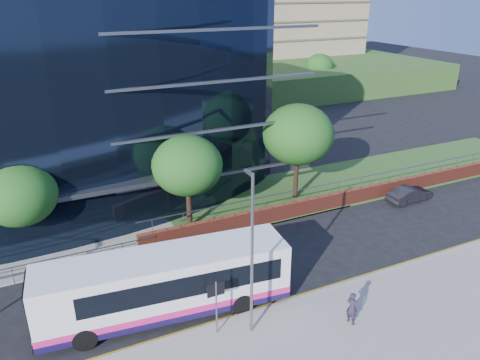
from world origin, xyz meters
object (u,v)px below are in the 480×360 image
parked_car (409,194)px  tree_dist_e (229,74)px  tree_dist_f (319,66)px  street_sign (216,297)px  tree_far_c (187,166)px  streetlight_east (252,252)px  tree_far_b (19,195)px  pedestrian (352,308)px  city_bus (168,283)px  tree_far_d (298,134)px

parked_car → tree_dist_e: bearing=-4.2°
tree_dist_f → street_sign: bearing=-129.2°
tree_far_c → tree_dist_e: bearing=61.3°
street_sign → tree_dist_e: 45.99m
tree_dist_f → streetlight_east: 55.74m
tree_far_b → tree_dist_f: (43.00, 32.50, 0.00)m
tree_far_c → tree_dist_e: same height
tree_far_b → pedestrian: 19.27m
streetlight_east → city_bus: streetlight_east is taller
tree_far_b → city_bus: (5.98, -8.56, -2.45)m
street_sign → pedestrian: 6.58m
tree_dist_f → parked_car: tree_dist_f is taller
street_sign → tree_far_d: 16.61m
tree_far_c → city_bus: size_ratio=0.52×
tree_far_d → streetlight_east: bearing=-129.4°
tree_far_b → tree_dist_e: 40.74m
tree_dist_f → city_bus: bearing=-132.0°
tree_far_b → tree_dist_e: bearing=48.5°
street_sign → tree_dist_e: (19.50, 41.59, 2.39)m
street_sign → pedestrian: size_ratio=1.64×
tree_far_d → pedestrian: tree_far_d is taller
tree_far_b → pedestrian: size_ratio=3.55×
city_bus → parked_car: city_bus is taller
tree_far_c → tree_dist_f: size_ratio=1.08×
street_sign → city_bus: 2.97m
tree_far_c → city_bus: (-4.02, -8.06, -2.77)m
tree_dist_e → pedestrian: size_ratio=3.82×
tree_far_d → pedestrian: size_ratio=4.37×
tree_far_c → pedestrian: bearing=-74.3°
city_bus → parked_car: size_ratio=3.37×
tree_dist_f → city_bus: (-37.02, -41.06, -2.45)m
street_sign → tree_dist_f: bearing=50.8°
pedestrian → streetlight_east: bearing=58.3°
tree_far_b → tree_far_c: tree_far_c is taller
street_sign → pedestrian: bearing=-19.7°
tree_far_c → tree_dist_f: 46.67m
tree_dist_f → streetlight_east: streetlight_east is taller
tree_far_c → tree_dist_e: (17.00, 31.00, 0.00)m
parked_car → pedestrian: (-12.97, -9.54, 0.39)m
tree_far_b → city_bus: 10.73m
tree_dist_f → parked_car: bearing=-114.4°
city_bus → pedestrian: (7.62, -4.71, -0.76)m
tree_far_c → streetlight_east: 11.22m
tree_dist_f → pedestrian: bearing=-122.7°
tree_far_c → parked_car: size_ratio=1.76×
tree_far_b → tree_dist_f: 53.90m
street_sign → streetlight_east: size_ratio=0.35×
tree_far_b → tree_far_d: tree_far_d is taller
tree_far_b → pedestrian: (13.60, -13.27, -3.21)m
tree_far_c → parked_car: (16.57, -3.23, -3.92)m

